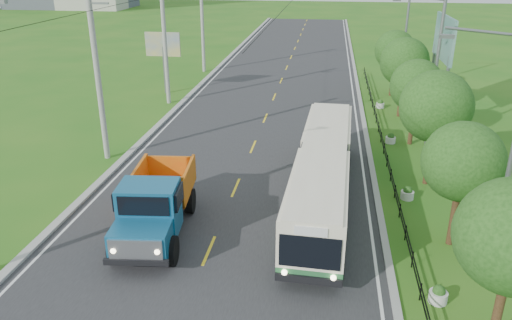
% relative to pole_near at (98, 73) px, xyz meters
% --- Properties ---
extents(ground, '(240.00, 240.00, 0.00)m').
position_rel_pole_near_xyz_m(ground, '(8.26, -9.00, -5.09)').
color(ground, '#256417').
rests_on(ground, ground).
extents(road, '(14.00, 120.00, 0.02)m').
position_rel_pole_near_xyz_m(road, '(8.26, 11.00, -5.08)').
color(road, '#28282B').
rests_on(road, ground).
extents(curb_left, '(0.40, 120.00, 0.15)m').
position_rel_pole_near_xyz_m(curb_left, '(1.06, 11.00, -5.02)').
color(curb_left, '#9E9E99').
rests_on(curb_left, ground).
extents(curb_right, '(0.30, 120.00, 0.10)m').
position_rel_pole_near_xyz_m(curb_right, '(15.41, 11.00, -5.04)').
color(curb_right, '#9E9E99').
rests_on(curb_right, ground).
extents(edge_line_left, '(0.12, 120.00, 0.00)m').
position_rel_pole_near_xyz_m(edge_line_left, '(1.61, 11.00, -5.07)').
color(edge_line_left, silver).
rests_on(edge_line_left, road).
extents(edge_line_right, '(0.12, 120.00, 0.00)m').
position_rel_pole_near_xyz_m(edge_line_right, '(14.91, 11.00, -5.07)').
color(edge_line_right, silver).
rests_on(edge_line_right, road).
extents(centre_dash, '(0.12, 2.20, 0.00)m').
position_rel_pole_near_xyz_m(centre_dash, '(8.26, -9.00, -5.07)').
color(centre_dash, yellow).
rests_on(centre_dash, road).
extents(railing_right, '(0.04, 40.00, 0.60)m').
position_rel_pole_near_xyz_m(railing_right, '(16.26, 5.00, -4.79)').
color(railing_right, black).
rests_on(railing_right, ground).
extents(pole_near, '(3.51, 0.32, 10.00)m').
position_rel_pole_near_xyz_m(pole_near, '(0.00, 0.00, 0.00)').
color(pole_near, gray).
rests_on(pole_near, ground).
extents(pole_mid, '(3.51, 0.32, 10.00)m').
position_rel_pole_near_xyz_m(pole_mid, '(0.00, 12.00, 0.00)').
color(pole_mid, gray).
rests_on(pole_mid, ground).
extents(pole_far, '(3.51, 0.32, 10.00)m').
position_rel_pole_near_xyz_m(pole_far, '(0.00, 24.00, 0.00)').
color(pole_far, gray).
rests_on(pole_far, ground).
extents(tree_second, '(3.18, 3.26, 5.30)m').
position_rel_pole_near_xyz_m(tree_second, '(18.12, -6.86, -1.57)').
color(tree_second, '#382314').
rests_on(tree_second, ground).
extents(tree_third, '(3.60, 3.62, 6.00)m').
position_rel_pole_near_xyz_m(tree_third, '(18.12, -0.86, -1.11)').
color(tree_third, '#382314').
rests_on(tree_third, ground).
extents(tree_fourth, '(3.24, 3.31, 5.40)m').
position_rel_pole_near_xyz_m(tree_fourth, '(18.12, 5.14, -1.51)').
color(tree_fourth, '#382314').
rests_on(tree_fourth, ground).
extents(tree_fifth, '(3.48, 3.52, 5.80)m').
position_rel_pole_near_xyz_m(tree_fifth, '(18.12, 11.14, -1.24)').
color(tree_fifth, '#382314').
rests_on(tree_fifth, ground).
extents(tree_back, '(3.30, 3.36, 5.50)m').
position_rel_pole_near_xyz_m(tree_back, '(18.12, 17.14, -1.44)').
color(tree_back, '#382314').
rests_on(tree_back, ground).
extents(streetlight_near, '(3.02, 0.20, 9.07)m').
position_rel_pole_near_xyz_m(streetlight_near, '(18.90, -9.00, -0.19)').
color(streetlight_near, slate).
rests_on(streetlight_near, ground).
extents(streetlight_mid, '(3.02, 0.20, 9.07)m').
position_rel_pole_near_xyz_m(streetlight_mid, '(18.90, 5.00, -0.19)').
color(streetlight_mid, slate).
rests_on(streetlight_mid, ground).
extents(streetlight_far, '(3.02, 0.20, 9.07)m').
position_rel_pole_near_xyz_m(streetlight_far, '(18.90, 19.00, -0.19)').
color(streetlight_far, slate).
rests_on(streetlight_far, ground).
extents(planter_front, '(0.64, 0.64, 0.67)m').
position_rel_pole_near_xyz_m(planter_front, '(16.86, -11.00, -4.81)').
color(planter_front, silver).
rests_on(planter_front, ground).
extents(planter_near, '(0.64, 0.64, 0.67)m').
position_rel_pole_near_xyz_m(planter_near, '(16.86, -3.00, -4.81)').
color(planter_near, silver).
rests_on(planter_near, ground).
extents(planter_mid, '(0.64, 0.64, 0.67)m').
position_rel_pole_near_xyz_m(planter_mid, '(16.86, 5.00, -4.81)').
color(planter_mid, silver).
rests_on(planter_mid, ground).
extents(planter_far, '(0.64, 0.64, 0.67)m').
position_rel_pole_near_xyz_m(planter_far, '(16.86, 13.00, -4.81)').
color(planter_far, silver).
rests_on(planter_far, ground).
extents(billboard_left, '(3.00, 0.20, 5.20)m').
position_rel_pole_near_xyz_m(billboard_left, '(-1.24, 15.00, -1.23)').
color(billboard_left, slate).
rests_on(billboard_left, ground).
extents(billboard_right, '(0.24, 6.00, 7.30)m').
position_rel_pole_near_xyz_m(billboard_right, '(20.56, 11.00, 0.25)').
color(billboard_right, slate).
rests_on(billboard_right, ground).
extents(bus, '(2.97, 14.76, 2.83)m').
position_rel_pole_near_xyz_m(bus, '(12.69, -3.97, -3.39)').
color(bus, '#286537').
rests_on(bus, ground).
extents(dump_truck, '(3.11, 6.74, 2.74)m').
position_rel_pole_near_xyz_m(dump_truck, '(5.74, -7.94, -3.54)').
color(dump_truck, '#15577F').
rests_on(dump_truck, ground).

